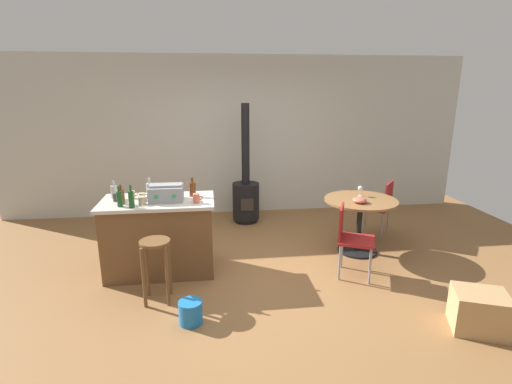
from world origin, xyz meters
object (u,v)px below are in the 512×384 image
bottle_4 (192,189)px  cup_4 (142,196)px  wood_stove (246,194)px  bottle_5 (114,192)px  bottle_1 (131,199)px  cup_3 (196,198)px  dining_table (360,212)px  bottle_3 (150,190)px  wooden_stool (156,258)px  bottle_0 (121,196)px  plastic_bucket (191,312)px  folding_chair_far (351,236)px  kitchen_island (160,236)px  cup_0 (132,195)px  toolbox (166,193)px  cardboard_box (479,311)px  cup_2 (116,197)px  wine_glass (360,189)px  cup_1 (142,200)px  folding_chair_near (380,205)px  bottle_2 (120,199)px  serving_bowl (360,200)px

bottle_4 → cup_4: bearing=-170.3°
wood_stove → bottle_5: bearing=-138.4°
bottle_1 → bottle_5: bottle_1 is taller
wood_stove → cup_3: 2.03m
dining_table → bottle_5: (-3.10, -0.11, 0.41)m
bottle_3 → bottle_5: bearing=-179.6°
wooden_stool → bottle_0: (-0.42, 0.59, 0.51)m
plastic_bucket → folding_chair_far: bearing=22.5°
kitchen_island → cup_3: cup_3 is taller
kitchen_island → cup_0: 0.59m
bottle_0 → cup_4: 0.25m
kitchen_island → plastic_bucket: size_ratio=5.77×
wood_stove → toolbox: bearing=-122.6°
kitchen_island → cardboard_box: kitchen_island is taller
toolbox → bottle_1: 0.41m
bottle_4 → plastic_bucket: bottle_4 is taller
cup_3 → cardboard_box: 3.02m
cup_2 → wine_glass: bearing=7.0°
cup_3 → cardboard_box: bearing=-28.8°
dining_table → cup_1: bearing=-171.6°
bottle_4 → folding_chair_near: bearing=13.0°
bottle_2 → serving_bowl: bottle_2 is taller
wine_glass → cup_3: bearing=-165.4°
bottle_1 → bottle_4: bearing=30.7°
folding_chair_far → bottle_4: size_ratio=3.64×
bottle_2 → plastic_bucket: 1.49m
cup_3 → serving_bowl: bearing=7.4°
bottle_5 → cardboard_box: 4.01m
cup_2 → serving_bowl: size_ratio=0.60×
bottle_0 → cup_4: bottle_0 is taller
folding_chair_far → plastic_bucket: size_ratio=3.74×
cup_2 → folding_chair_far: bearing=-8.5°
bottle_3 → plastic_bucket: (0.49, -1.29, -0.88)m
wine_glass → wooden_stool: bearing=-157.2°
wooden_stool → cardboard_box: bearing=-16.5°
cup_4 → wine_glass: bearing=7.5°
wood_stove → cup_1: 2.30m
cup_4 → cup_0: bearing=145.1°
bottle_0 → plastic_bucket: bottle_0 is taller
folding_chair_far → bottle_5: bearing=169.2°
wood_stove → bottle_3: 2.06m
wood_stove → cup_2: wood_stove is taller
bottle_0 → serving_bowl: bottle_0 is taller
cup_3 → wine_glass: (2.17, 0.57, -0.10)m
folding_chair_far → plastic_bucket: (-1.83, -0.76, -0.38)m
dining_table → wood_stove: 1.98m
folding_chair_far → cup_2: (-2.69, 0.40, 0.45)m
bottle_5 → cup_0: bottle_5 is taller
wood_stove → folding_chair_far: bearing=-63.3°
wooden_stool → cup_4: size_ratio=6.27×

